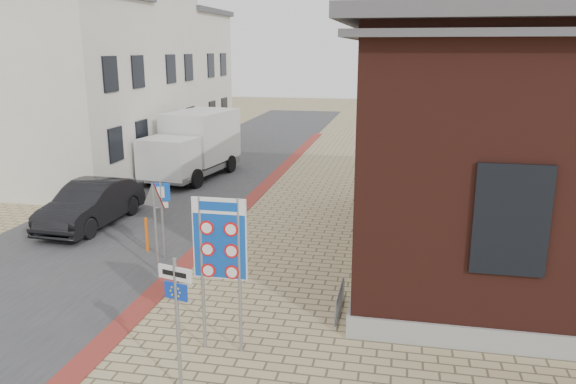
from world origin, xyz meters
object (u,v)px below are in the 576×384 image
Objects in this scene: border_sign at (220,242)px; essen_sign at (177,304)px; sedan at (91,204)px; parking_sign at (162,207)px; box_truck at (194,144)px; bollard at (147,235)px.

essen_sign is (-0.31, -1.51, -0.65)m from border_sign.
sedan is 1.99× the size of parking_sign.
border_sign is at bearing -68.03° from parking_sign.
sedan is at bearing 134.92° from border_sign.
essen_sign is 6.68m from parking_sign.
sedan is 10.05m from border_sign.
sedan is 0.76× the size of box_truck.
border_sign is at bearing -51.31° from bollard.
box_truck is 16.17m from border_sign.
essen_sign reaches higher than parking_sign.
essen_sign is at bearing -101.45° from border_sign.
box_truck is at bearing 112.75° from border_sign.
box_truck is at bearing 102.62° from bollard.
sedan is at bearing 142.76° from essen_sign.
border_sign is 6.64m from bollard.
essen_sign is 7.56m from bollard.
box_truck is at bearing 124.52° from essen_sign.
parking_sign is at bearing -32.21° from sedan.
box_truck reaches higher than sedan.
essen_sign is 1.07× the size of parking_sign.
border_sign is (6.22, -14.91, 0.74)m from box_truck.
essen_sign is (6.69, -8.55, 0.90)m from sedan.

